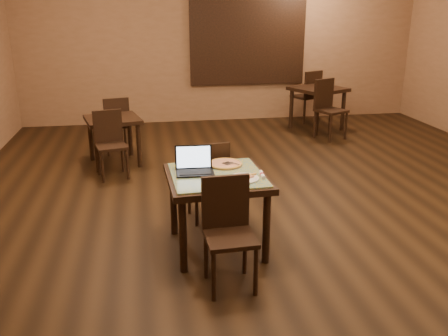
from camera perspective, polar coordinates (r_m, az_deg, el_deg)
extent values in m
plane|color=black|center=(5.35, 8.79, -6.21)|extent=(10.00, 10.00, 0.00)
cube|color=#916A4A|center=(9.75, -0.13, 14.47)|extent=(8.00, 0.02, 3.00)
cube|color=#234F83|center=(9.81, 2.88, 14.77)|extent=(2.20, 0.04, 1.50)
cube|color=black|center=(9.79, 2.91, 14.76)|extent=(2.34, 0.02, 1.64)
cylinder|color=black|center=(4.19, -4.97, -8.08)|extent=(0.07, 0.07, 0.71)
cylinder|color=black|center=(4.88, -6.10, -4.10)|extent=(0.07, 0.07, 0.71)
cylinder|color=black|center=(4.33, 5.12, -7.13)|extent=(0.07, 0.07, 0.71)
cylinder|color=black|center=(5.00, 2.60, -3.41)|extent=(0.07, 0.07, 0.71)
cube|color=black|center=(4.44, -0.85, -1.27)|extent=(0.96, 0.96, 0.06)
cube|color=#1965A2|center=(4.43, -0.86, -0.84)|extent=(0.87, 0.87, 0.02)
cylinder|color=black|center=(3.86, -1.25, -12.95)|extent=(0.04, 0.04, 0.43)
cylinder|color=black|center=(4.15, -2.18, -10.48)|extent=(0.04, 0.04, 0.43)
cylinder|color=black|center=(3.93, 3.84, -12.36)|extent=(0.04, 0.04, 0.43)
cylinder|color=black|center=(4.22, 2.53, -9.99)|extent=(0.04, 0.04, 0.43)
cube|color=black|center=(3.92, 0.75, -8.43)|extent=(0.42, 0.42, 0.04)
cube|color=black|center=(3.97, 0.17, -4.04)|extent=(0.41, 0.06, 0.46)
cylinder|color=black|center=(5.47, -0.78, -3.01)|extent=(0.04, 0.04, 0.42)
cylinder|color=black|center=(5.17, 0.33, -4.34)|extent=(0.04, 0.04, 0.42)
cylinder|color=black|center=(5.39, -4.22, -3.41)|extent=(0.04, 0.04, 0.42)
cylinder|color=black|center=(5.09, -3.30, -4.79)|extent=(0.04, 0.04, 0.42)
cube|color=black|center=(5.19, -2.02, -1.53)|extent=(0.45, 0.45, 0.04)
cube|color=black|center=(4.95, -1.49, 0.43)|extent=(0.40, 0.09, 0.45)
cube|color=black|center=(4.45, -3.50, -0.56)|extent=(0.36, 0.26, 0.02)
cube|color=black|center=(4.53, -3.70, 1.32)|extent=(0.35, 0.07, 0.23)
cube|color=silver|center=(4.52, -3.69, 1.33)|extent=(0.32, 0.05, 0.20)
cylinder|color=white|center=(4.30, 2.41, -1.27)|extent=(0.27, 0.27, 0.02)
cylinder|color=silver|center=(4.67, 0.15, 0.36)|extent=(0.33, 0.33, 0.01)
cylinder|color=beige|center=(4.67, 0.15, 0.50)|extent=(0.32, 0.32, 0.02)
torus|color=gold|center=(4.67, 0.15, 0.54)|extent=(0.33, 0.33, 0.02)
cube|color=silver|center=(4.65, 0.43, 0.56)|extent=(0.19, 0.23, 0.01)
cylinder|color=white|center=(4.37, 4.61, -0.82)|extent=(0.05, 0.17, 0.04)
cylinder|color=#A5141E|center=(4.37, 4.61, -0.82)|extent=(0.04, 0.03, 0.04)
cylinder|color=black|center=(8.80, 11.12, 6.27)|extent=(0.08, 0.08, 0.76)
cylinder|color=black|center=(9.28, 8.09, 7.08)|extent=(0.08, 0.08, 0.76)
cylinder|color=black|center=(9.30, 14.12, 6.72)|extent=(0.08, 0.08, 0.76)
cylinder|color=black|center=(9.75, 11.11, 7.48)|extent=(0.08, 0.08, 0.76)
cube|color=black|center=(9.20, 11.27, 9.29)|extent=(1.14, 1.14, 0.06)
cylinder|color=black|center=(8.41, 12.70, 4.60)|extent=(0.04, 0.04, 0.48)
cylinder|color=black|center=(8.67, 10.84, 5.14)|extent=(0.04, 0.04, 0.48)
cylinder|color=black|center=(8.69, 14.45, 4.92)|extent=(0.04, 0.04, 0.48)
cylinder|color=black|center=(8.94, 12.60, 5.44)|extent=(0.04, 0.04, 0.48)
cube|color=black|center=(8.62, 12.77, 6.73)|extent=(0.60, 0.60, 0.04)
cube|color=black|center=(8.70, 11.92, 8.78)|extent=(0.43, 0.23, 0.52)
cylinder|color=black|center=(10.21, 9.70, 7.28)|extent=(0.04, 0.04, 0.48)
cylinder|color=black|center=(9.95, 11.25, 6.87)|extent=(0.04, 0.04, 0.48)
cylinder|color=black|center=(9.95, 8.09, 7.05)|extent=(0.04, 0.04, 0.48)
cylinder|color=black|center=(9.68, 9.63, 6.64)|extent=(0.04, 0.04, 0.48)
cube|color=black|center=(9.90, 9.75, 8.46)|extent=(0.60, 0.60, 0.04)
cube|color=black|center=(9.71, 10.69, 9.88)|extent=(0.43, 0.23, 0.52)
cylinder|color=black|center=(6.93, -15.05, 2.16)|extent=(0.07, 0.07, 0.67)
cylinder|color=black|center=(7.50, -15.73, 3.36)|extent=(0.07, 0.07, 0.67)
cylinder|color=black|center=(7.03, -10.21, 2.74)|extent=(0.07, 0.07, 0.67)
cylinder|color=black|center=(7.59, -11.25, 3.89)|extent=(0.07, 0.07, 0.67)
cube|color=black|center=(7.17, -13.26, 5.70)|extent=(0.90, 0.90, 0.06)
cylinder|color=black|center=(6.52, -14.43, 0.05)|extent=(0.04, 0.04, 0.42)
cylinder|color=black|center=(6.84, -14.88, 0.89)|extent=(0.04, 0.04, 0.42)
cylinder|color=black|center=(6.58, -11.53, 0.42)|extent=(0.04, 0.04, 0.42)
cylinder|color=black|center=(6.89, -12.11, 1.24)|extent=(0.04, 0.04, 0.42)
cube|color=black|center=(6.64, -13.39, 2.55)|extent=(0.47, 0.47, 0.04)
cube|color=black|center=(6.75, -13.81, 4.93)|extent=(0.39, 0.13, 0.45)
cylinder|color=black|center=(8.06, -11.83, 3.83)|extent=(0.04, 0.04, 0.42)
cylinder|color=black|center=(7.74, -11.32, 3.24)|extent=(0.04, 0.04, 0.42)
cylinder|color=black|center=(8.01, -14.20, 3.55)|extent=(0.04, 0.04, 0.42)
cylinder|color=black|center=(7.69, -13.79, 2.95)|extent=(0.04, 0.04, 0.42)
cube|color=black|center=(7.82, -12.91, 5.03)|extent=(0.47, 0.47, 0.04)
cube|color=black|center=(7.59, -12.79, 6.52)|extent=(0.39, 0.13, 0.45)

